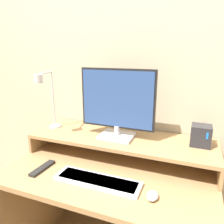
# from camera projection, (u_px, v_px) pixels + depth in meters

# --- Properties ---
(wall_back) EXTENTS (6.00, 0.05, 2.50)m
(wall_back) POSITION_uv_depth(u_px,v_px,m) (132.00, 71.00, 1.53)
(wall_back) COLOR beige
(wall_back) RESTS_ON ground_plane
(desk) EXTENTS (1.20, 0.75, 0.71)m
(desk) POSITION_uv_depth(u_px,v_px,m) (111.00, 197.00, 1.36)
(desk) COLOR #A87F51
(desk) RESTS_ON ground_plane
(monitor_shelf) EXTENTS (1.20, 0.39, 0.13)m
(monitor_shelf) POSITION_uv_depth(u_px,v_px,m) (121.00, 140.00, 1.44)
(monitor_shelf) COLOR #A87F51
(monitor_shelf) RESTS_ON desk
(monitor) EXTENTS (0.48, 0.18, 0.44)m
(monitor) POSITION_uv_depth(u_px,v_px,m) (117.00, 104.00, 1.37)
(monitor) COLOR #BCBCC1
(monitor) RESTS_ON monitor_shelf
(desk_lamp) EXTENTS (0.12, 0.26, 0.41)m
(desk_lamp) POSITION_uv_depth(u_px,v_px,m) (47.00, 97.00, 1.45)
(desk_lamp) COLOR silver
(desk_lamp) RESTS_ON monitor_shelf
(router_dock) EXTENTS (0.11, 0.11, 0.12)m
(router_dock) POSITION_uv_depth(u_px,v_px,m) (201.00, 135.00, 1.29)
(router_dock) COLOR #28282D
(router_dock) RESTS_ON monitor_shelf
(keyboard) EXTENTS (0.47, 0.13, 0.02)m
(keyboard) POSITION_uv_depth(u_px,v_px,m) (97.00, 181.00, 1.16)
(keyboard) COLOR white
(keyboard) RESTS_ON desk
(mouse) EXTENTS (0.06, 0.08, 0.03)m
(mouse) POSITION_uv_depth(u_px,v_px,m) (152.00, 196.00, 1.03)
(mouse) COLOR silver
(mouse) RESTS_ON desk
(remote_control) EXTENTS (0.05, 0.19, 0.02)m
(remote_control) POSITION_uv_depth(u_px,v_px,m) (42.00, 168.00, 1.29)
(remote_control) COLOR black
(remote_control) RESTS_ON desk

